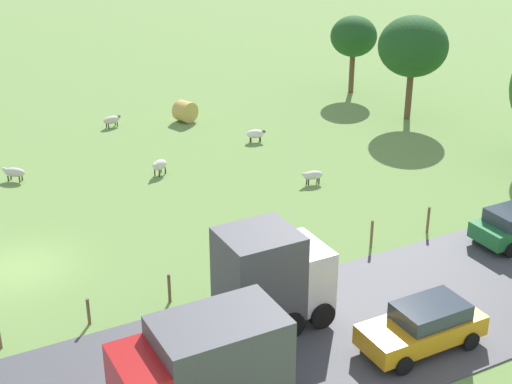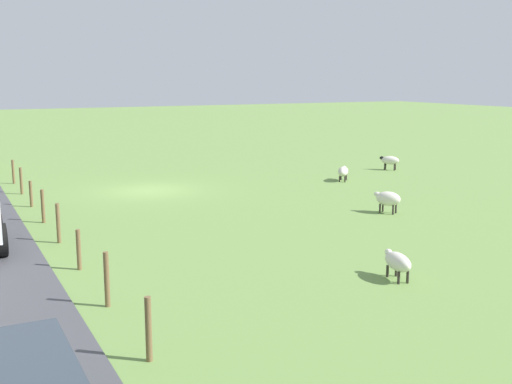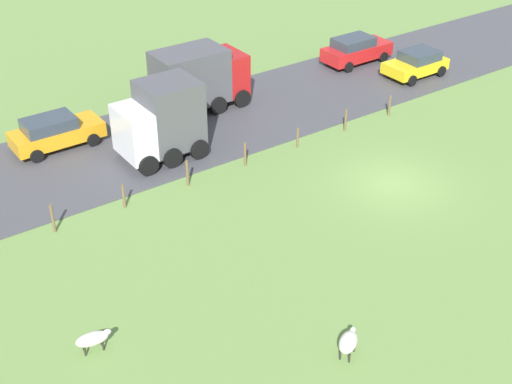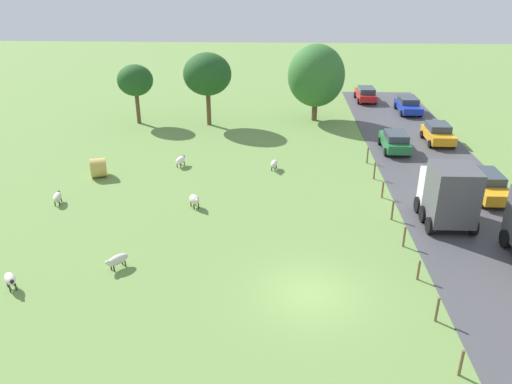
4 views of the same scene
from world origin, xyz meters
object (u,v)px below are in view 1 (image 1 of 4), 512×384
at_px(sheep_3, 313,175).
at_px(sheep_1, 14,172).
at_px(tree_1, 354,37).
at_px(truck_0, 271,276).
at_px(tree_0, 413,47).
at_px(sheep_2, 160,165).
at_px(sheep_4, 112,120).
at_px(hay_bale_0, 185,111).
at_px(truck_1, 203,370).
at_px(car_3, 424,325).
at_px(sheep_5, 256,134).

bearing_deg(sheep_3, sheep_1, -119.53).
xyz_separation_m(tree_1, truck_0, (22.97, -19.42, -2.09)).
xyz_separation_m(tree_0, tree_1, (-6.73, 0.24, -0.68)).
relative_size(sheep_2, sheep_4, 0.86).
height_order(sheep_3, tree_1, tree_1).
bearing_deg(tree_0, tree_1, 177.92).
xyz_separation_m(sheep_2, tree_0, (-1.35, 17.64, 4.16)).
relative_size(hay_bale_0, truck_0, 0.35).
xyz_separation_m(tree_1, truck_1, (26.58, -23.64, -2.18)).
bearing_deg(sheep_2, tree_0, 94.38).
relative_size(sheep_1, truck_0, 0.32).
bearing_deg(sheep_2, car_3, 7.02).
bearing_deg(hay_bale_0, car_3, -5.21).
height_order(sheep_1, truck_1, truck_1).
distance_m(tree_1, truck_1, 35.64).
relative_size(sheep_1, sheep_2, 1.11).
bearing_deg(truck_1, car_3, 88.84).
height_order(sheep_2, tree_0, tree_0).
bearing_deg(tree_0, sheep_5, -94.06).
xyz_separation_m(sheep_1, sheep_2, (2.78, 7.00, 0.07)).
relative_size(sheep_4, tree_0, 0.19).
xyz_separation_m(sheep_1, sheep_3, (7.66, 13.52, 0.00)).
distance_m(sheep_4, tree_1, 18.06).
bearing_deg(car_3, truck_1, -91.16).
bearing_deg(sheep_1, hay_bale_0, 112.30).
bearing_deg(sheep_5, truck_0, -26.38).
distance_m(sheep_5, tree_0, 11.57).
distance_m(sheep_3, truck_0, 12.93).
distance_m(sheep_1, car_3, 23.38).
bearing_deg(sheep_4, sheep_3, 24.92).
relative_size(hay_bale_0, tree_0, 0.20).
bearing_deg(tree_0, sheep_3, -60.76).
bearing_deg(sheep_5, hay_bale_0, -158.05).
bearing_deg(sheep_3, truck_1, -42.03).
bearing_deg(sheep_4, sheep_5, 45.30).
bearing_deg(truck_0, sheep_3, 141.19).
bearing_deg(truck_1, sheep_2, 162.70).
bearing_deg(sheep_4, truck_1, -12.33).
height_order(truck_1, car_3, truck_1).
relative_size(tree_1, truck_0, 1.44).
xyz_separation_m(sheep_4, truck_1, (27.24, -5.95, 1.39)).
distance_m(tree_1, car_3, 31.11).
height_order(sheep_4, truck_0, truck_0).
distance_m(tree_0, tree_1, 6.77).
distance_m(tree_0, truck_1, 30.82).
xyz_separation_m(tree_0, truck_0, (16.24, -19.17, -2.77)).
bearing_deg(hay_bale_0, sheep_2, -31.76).
xyz_separation_m(tree_0, truck_1, (19.85, -23.40, -2.86)).
relative_size(tree_0, truck_1, 1.34).
relative_size(sheep_1, sheep_4, 0.95).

